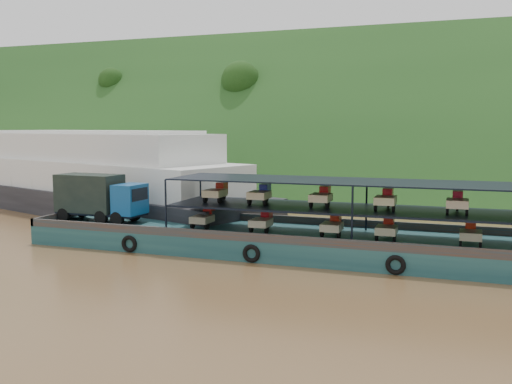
% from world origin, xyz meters
% --- Properties ---
extents(ground, '(160.00, 160.00, 0.00)m').
position_xyz_m(ground, '(0.00, 0.00, 0.00)').
color(ground, brown).
rests_on(ground, ground).
extents(hillside, '(140.00, 39.60, 39.60)m').
position_xyz_m(hillside, '(0.00, 36.00, 0.00)').
color(hillside, '#173915').
rests_on(hillside, ground).
extents(cargo_barge, '(35.00, 7.18, 4.54)m').
position_xyz_m(cargo_barge, '(1.28, -0.75, 1.10)').
color(cargo_barge, '#123940').
rests_on(cargo_barge, ground).
extents(passenger_ferry, '(37.49, 20.58, 7.39)m').
position_xyz_m(passenger_ferry, '(-19.90, 9.58, 3.20)').
color(passenger_ferry, black).
rests_on(passenger_ferry, ground).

